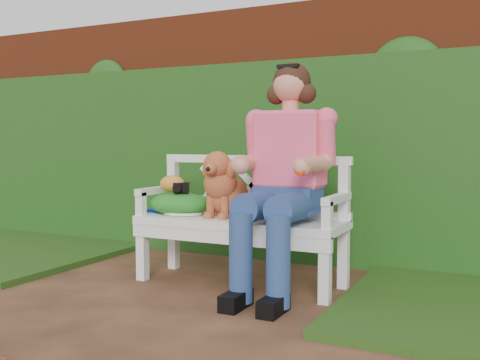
% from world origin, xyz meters
% --- Properties ---
extents(ground, '(60.00, 60.00, 0.00)m').
position_xyz_m(ground, '(0.00, 0.00, 0.00)').
color(ground, '#332015').
extents(brick_wall, '(10.00, 0.30, 2.20)m').
position_xyz_m(brick_wall, '(0.00, 1.90, 1.10)').
color(brick_wall, maroon).
rests_on(brick_wall, ground).
extents(ivy_hedge, '(10.00, 0.18, 1.70)m').
position_xyz_m(ivy_hedge, '(0.00, 1.68, 0.85)').
color(ivy_hedge, '#245B19').
rests_on(ivy_hedge, ground).
extents(garden_bench, '(1.63, 0.75, 0.48)m').
position_xyz_m(garden_bench, '(0.31, 0.78, 0.24)').
color(garden_bench, white).
rests_on(garden_bench, ground).
extents(seated_woman, '(0.91, 1.06, 1.62)m').
position_xyz_m(seated_woman, '(0.67, 0.76, 0.81)').
color(seated_woman, '#C82C4E').
rests_on(seated_woman, ground).
extents(dog, '(0.38, 0.48, 0.48)m').
position_xyz_m(dog, '(0.18, 0.79, 0.72)').
color(dog, '#925832').
rests_on(dog, garden_bench).
extents(tennis_racket, '(0.62, 0.36, 0.03)m').
position_xyz_m(tennis_racket, '(-0.18, 0.74, 0.49)').
color(tennis_racket, white).
rests_on(tennis_racket, garden_bench).
extents(green_bag, '(0.59, 0.54, 0.16)m').
position_xyz_m(green_bag, '(-0.20, 0.77, 0.56)').
color(green_bag, '#1D8730').
rests_on(green_bag, garden_bench).
extents(camera_item, '(0.14, 0.12, 0.07)m').
position_xyz_m(camera_item, '(-0.17, 0.75, 0.68)').
color(camera_item, black).
rests_on(camera_item, green_bag).
extents(baseball_glove, '(0.21, 0.17, 0.12)m').
position_xyz_m(baseball_glove, '(-0.26, 0.76, 0.71)').
color(baseball_glove, orange).
rests_on(baseball_glove, green_bag).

